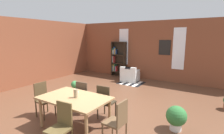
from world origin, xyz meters
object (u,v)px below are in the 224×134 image
object	(u,v)px
dining_chair_far_right	(105,101)
dining_chair_head_left	(43,98)
dining_chair_far_left	(84,96)
dining_table	(75,101)
vase_on_table	(76,93)
bookshelf_tall	(118,59)
dining_chair_near_right	(61,125)
armchair_white	(130,76)
potted_plant_window	(75,86)
potted_plant_by_shelf	(176,117)
dining_chair_head_right	(118,121)

from	to	relation	value
dining_chair_far_right	dining_chair_head_left	distance (m)	1.75
dining_chair_far_right	dining_chair_far_left	distance (m)	0.75
dining_table	dining_chair_head_left	xyz separation A→B (m)	(-1.20, 0.00, -0.18)
vase_on_table	bookshelf_tall	world-z (taller)	bookshelf_tall
dining_chair_near_right	bookshelf_tall	bearing A→B (deg)	110.90
dining_chair_head_left	armchair_white	world-z (taller)	dining_chair_head_left
dining_chair_near_right	bookshelf_tall	world-z (taller)	bookshelf_tall
dining_table	armchair_white	distance (m)	4.82
dining_chair_far_left	potted_plant_window	distance (m)	2.11
vase_on_table	armchair_white	world-z (taller)	vase_on_table
potted_plant_window	dining_chair_head_left	bearing A→B (deg)	-68.31
dining_table	vase_on_table	world-z (taller)	vase_on_table
armchair_white	potted_plant_by_shelf	size ratio (longest dim) A/B	1.49
vase_on_table	armchair_white	bearing A→B (deg)	100.96
potted_plant_window	dining_table	bearing A→B (deg)	-45.40
dining_chair_near_right	armchair_white	size ratio (longest dim) A/B	1.07
dining_chair_head_left	bookshelf_tall	xyz separation A→B (m)	(-0.79, 5.44, 0.43)
dining_chair_head_right	dining_chair_far_right	size ratio (longest dim) A/B	1.00
dining_chair_near_right	armchair_white	xyz separation A→B (m)	(-1.24, 5.48, -0.23)
vase_on_table	dining_chair_head_right	distance (m)	1.21
dining_chair_far_left	dining_chair_head_right	bearing A→B (deg)	-25.70
dining_table	dining_chair_near_right	size ratio (longest dim) A/B	1.75
vase_on_table	dining_chair_far_left	size ratio (longest dim) A/B	0.22
vase_on_table	potted_plant_by_shelf	world-z (taller)	vase_on_table
bookshelf_tall	potted_plant_by_shelf	distance (m)	5.94
potted_plant_by_shelf	potted_plant_window	world-z (taller)	potted_plant_by_shelf
dining_table	potted_plant_window	bearing A→B (deg)	134.60
dining_chair_far_left	dining_chair_near_right	xyz separation A→B (m)	(0.74, -1.51, 0.00)
dining_chair_head_right	potted_plant_by_shelf	size ratio (longest dim) A/B	1.59
dining_table	dining_chair_near_right	world-z (taller)	dining_chair_near_right
potted_plant_by_shelf	potted_plant_window	size ratio (longest dim) A/B	1.35
dining_table	bookshelf_tall	bearing A→B (deg)	110.16
potted_plant_window	potted_plant_by_shelf	bearing A→B (deg)	-11.56
dining_chair_head_right	dining_chair_far_left	xyz separation A→B (m)	(-1.57, 0.76, 0.00)
potted_plant_by_shelf	potted_plant_window	distance (m)	4.22
vase_on_table	bookshelf_tall	size ratio (longest dim) A/B	0.11
bookshelf_tall	potted_plant_by_shelf	xyz separation A→B (m)	(4.11, -4.24, -0.62)
bookshelf_tall	armchair_white	size ratio (longest dim) A/B	2.17
dining_table	armchair_white	world-z (taller)	dining_table
dining_table	potted_plant_window	xyz separation A→B (m)	(-2.02, 2.05, -0.45)
dining_chair_head_left	dining_chair_near_right	distance (m)	1.74
vase_on_table	dining_chair_far_left	xyz separation A→B (m)	(-0.42, 0.75, -0.37)
dining_chair_far_left	bookshelf_tall	xyz separation A→B (m)	(-1.63, 4.69, 0.43)
dining_chair_far_right	bookshelf_tall	world-z (taller)	bookshelf_tall
dining_table	vase_on_table	bearing A→B (deg)	0.00
dining_chair_far_left	potted_plant_window	xyz separation A→B (m)	(-1.65, 1.29, -0.27)
dining_chair_head_right	dining_chair_near_right	xyz separation A→B (m)	(-0.84, -0.75, 0.00)
dining_chair_far_right	bookshelf_tall	distance (m)	5.28
dining_chair_head_left	bookshelf_tall	size ratio (longest dim) A/B	0.49
dining_table	vase_on_table	xyz separation A→B (m)	(0.05, 0.00, 0.19)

